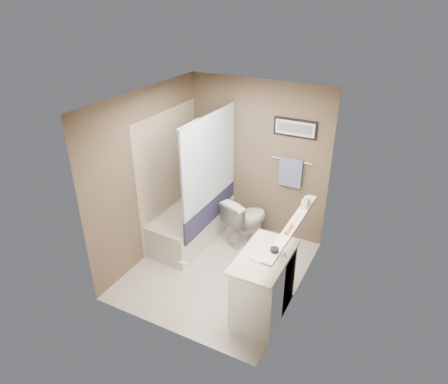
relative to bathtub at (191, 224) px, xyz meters
The scene contains 32 objects.
ground 0.93m from the bathtub, 33.19° to the right, with size 2.50×2.50×0.00m, color beige.
ceiling 2.31m from the bathtub, 33.19° to the right, with size 2.20×2.50×0.04m, color white.
wall_back 1.42m from the bathtub, 44.59° to the left, with size 2.20×0.04×2.40m, color brown.
wall_front 2.10m from the bathtub, 66.45° to the right, with size 2.20×0.04×2.40m, color brown.
wall_left 1.12m from the bathtub, 123.93° to the right, with size 0.04×2.50×2.40m, color brown.
wall_right 2.12m from the bathtub, 15.01° to the right, with size 0.04×2.50×2.40m, color brown.
tile_surround 0.82m from the bathtub, behind, with size 0.02×1.55×2.00m, color beige.
curtain_rod 1.83m from the bathtub, ahead, with size 0.02×0.02×1.55m, color silver.
curtain_upper 1.20m from the bathtub, ahead, with size 0.03×1.45×1.28m, color white.
curtain_lower 0.48m from the bathtub, ahead, with size 0.03×1.45×0.36m, color #262648.
mirror 2.38m from the bathtub, 19.20° to the right, with size 0.02×1.60×1.00m, color silver.
shelf 2.08m from the bathtub, 19.74° to the right, with size 0.12×1.60×0.03m, color silver.
towel_bar 1.82m from the bathtub, 29.13° to the left, with size 0.02×0.02×0.60m, color silver.
towel 1.72m from the bathtub, 28.45° to the left, with size 0.34×0.05×0.44m, color #9397D6.
art_frame 2.14m from the bathtub, 29.70° to the left, with size 0.62×0.03×0.26m, color black.
art_mat 2.14m from the bathtub, 29.23° to the left, with size 0.56×0.00×0.20m, color white.
art_image 2.13m from the bathtub, 29.13° to the left, with size 0.50×0.00×0.13m, color #595959.
door 2.29m from the bathtub, 53.12° to the right, with size 0.80×0.02×2.00m, color silver.
door_handle 2.08m from the bathtub, 60.01° to the right, with size 0.02×0.02×0.10m, color silver.
bathtub is the anchor object (origin of this frame).
tub_rim 0.25m from the bathtub, 135.00° to the left, with size 0.56×1.36×0.02m, color white.
toilet 0.85m from the bathtub, 24.17° to the left, with size 0.41×0.72×0.74m, color silver.
vanity 1.88m from the bathtub, 31.33° to the right, with size 0.50×0.90×0.80m, color white.
countertop 1.95m from the bathtub, 31.49° to the right, with size 0.54×0.96×0.04m, color beige.
sink_basin 1.95m from the bathtub, 31.65° to the right, with size 0.34×0.34×0.01m, color silver.
faucet_spout 2.13m from the bathtub, 28.68° to the right, with size 0.02×0.02×0.10m, color silver.
faucet_knob 2.08m from the bathtub, 26.15° to the right, with size 0.05×0.05×0.05m, color white.
candle_bowl_near 2.33m from the bathtub, 34.26° to the right, with size 0.09×0.09×0.04m, color black.
hair_brush_front 2.14m from the bathtub, 23.30° to the right, with size 0.04×0.04×0.22m, color orange.
pink_comb 2.04m from the bathtub, 14.83° to the right, with size 0.03×0.16×0.01m, color #CB7CA5.
glass_jar 2.01m from the bathtub, ahead, with size 0.08×0.08×0.10m, color silver.
soap_bottle 2.03m from the bathtub, ahead, with size 0.07×0.07×0.16m, color #999999.
Camera 1 is at (2.11, -3.93, 3.54)m, focal length 32.00 mm.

